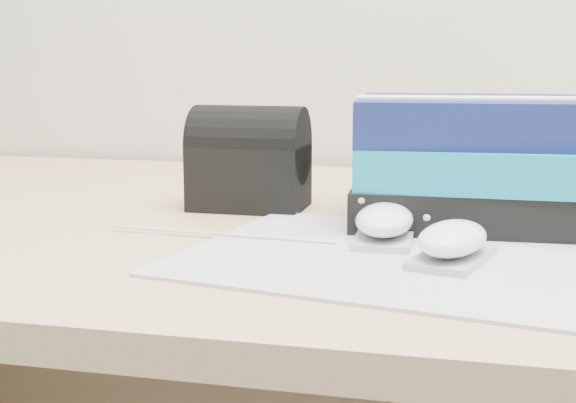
% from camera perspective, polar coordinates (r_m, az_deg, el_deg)
% --- Properties ---
extents(desk, '(1.60, 0.80, 0.73)m').
position_cam_1_polar(desk, '(1.01, 7.95, -13.76)').
color(desk, tan).
rests_on(desk, ground).
extents(mousepad, '(0.41, 0.35, 0.00)m').
position_cam_1_polar(mousepad, '(0.71, 7.94, -3.99)').
color(mousepad, '#919399').
rests_on(mousepad, desk).
extents(mouse_rear, '(0.06, 0.10, 0.04)m').
position_cam_1_polar(mouse_rear, '(0.76, 6.86, -1.52)').
color(mouse_rear, '#B0B0B3').
rests_on(mouse_rear, mousepad).
extents(mouse_front, '(0.08, 0.11, 0.04)m').
position_cam_1_polar(mouse_front, '(0.69, 11.61, -2.83)').
color(mouse_front, '#A4A4A7').
rests_on(mouse_front, mousepad).
extents(usb_cable, '(0.23, 0.02, 0.00)m').
position_cam_1_polar(usb_cable, '(0.78, -4.84, -2.33)').
color(usb_cable, silver).
rests_on(usb_cable, mousepad).
extents(book_stack, '(0.28, 0.23, 0.13)m').
position_cam_1_polar(book_stack, '(0.87, 13.92, 2.78)').
color(book_stack, black).
rests_on(book_stack, desk).
extents(pouch, '(0.13, 0.09, 0.12)m').
position_cam_1_polar(pouch, '(0.93, -2.76, 3.04)').
color(pouch, black).
rests_on(pouch, desk).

